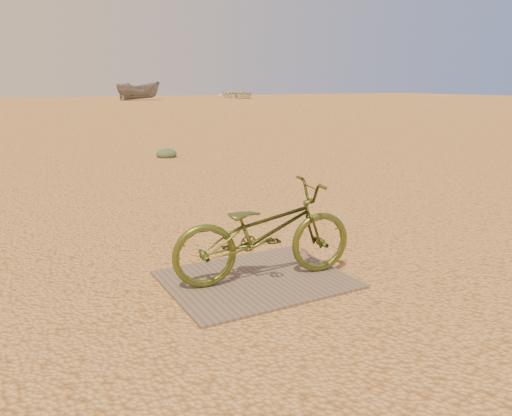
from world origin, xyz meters
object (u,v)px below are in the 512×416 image
boat_mid_right (139,91)px  boat_far_right (239,93)px  bicycle (264,232)px  plywood_board (256,279)px

boat_mid_right → boat_far_right: 11.31m
bicycle → boat_mid_right: 46.33m
plywood_board → bicycle: bearing=-26.8°
bicycle → boat_mid_right: bearing=-6.5°
bicycle → boat_far_right: boat_far_right is taller
plywood_board → boat_mid_right: (11.59, 44.84, 0.85)m
bicycle → boat_far_right: 51.39m
plywood_board → bicycle: bicycle is taller
plywood_board → boat_far_right: size_ratio=0.29×
bicycle → boat_far_right: (22.77, 46.07, 0.09)m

